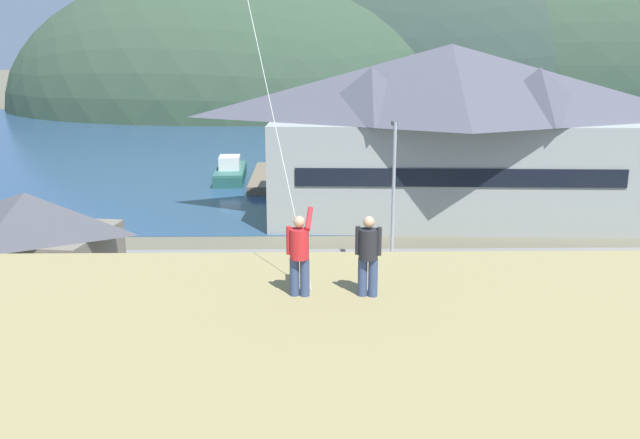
% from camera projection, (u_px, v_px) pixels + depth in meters
% --- Properties ---
extents(ground_plane, '(600.00, 600.00, 0.00)m').
position_uv_depth(ground_plane, '(350.00, 377.00, 23.73)').
color(ground_plane, '#66604C').
extents(parking_lot_pad, '(40.00, 20.00, 0.10)m').
position_uv_depth(parking_lot_pad, '(343.00, 319.00, 28.56)').
color(parking_lot_pad, gray).
rests_on(parking_lot_pad, ground).
extents(bay_water, '(360.00, 84.00, 0.03)m').
position_uv_depth(bay_water, '(320.00, 141.00, 81.80)').
color(bay_water, navy).
rests_on(bay_water, ground).
extents(far_hill_west_ridge, '(88.85, 70.97, 52.64)m').
position_uv_depth(far_hill_west_ridge, '(250.00, 105.00, 130.32)').
color(far_hill_west_ridge, '#334733').
rests_on(far_hill_west_ridge, ground).
extents(far_hill_east_peak, '(113.77, 66.73, 69.12)m').
position_uv_depth(far_hill_east_peak, '(328.00, 102.00, 137.47)').
color(far_hill_east_peak, '#2D3D33').
rests_on(far_hill_east_peak, ground).
extents(harbor_lodge, '(25.04, 12.63, 11.37)m').
position_uv_depth(harbor_lodge, '(449.00, 127.00, 44.46)').
color(harbor_lodge, '#999E99').
rests_on(harbor_lodge, ground).
extents(storage_shed_near_lot, '(7.66, 6.26, 5.31)m').
position_uv_depth(storage_shed_near_lot, '(30.00, 251.00, 28.94)').
color(storage_shed_near_lot, '#756B5B').
rests_on(storage_shed_near_lot, ground).
extents(wharf_dock, '(3.20, 11.43, 0.70)m').
position_uv_depth(wharf_dock, '(271.00, 178.00, 57.41)').
color(wharf_dock, '#70604C').
rests_on(wharf_dock, ground).
extents(moored_boat_wharfside, '(2.81, 7.76, 2.16)m').
position_uv_depth(moored_boat_wharfside, '(230.00, 172.00, 58.01)').
color(moored_boat_wharfside, '#23564C').
rests_on(moored_boat_wharfside, ground).
extents(parked_car_back_row_left, '(4.32, 2.31, 1.82)m').
position_uv_depth(parked_car_back_row_left, '(226.00, 347.00, 23.60)').
color(parked_car_back_row_left, black).
rests_on(parked_car_back_row_left, parking_lot_pad).
extents(parked_car_front_row_silver, '(4.30, 2.25, 1.82)m').
position_uv_depth(parked_car_front_row_silver, '(290.00, 279.00, 30.45)').
color(parked_car_front_row_silver, '#236633').
rests_on(parked_car_front_row_silver, parking_lot_pad).
extents(parked_car_front_row_red, '(4.21, 2.07, 1.82)m').
position_uv_depth(parked_car_front_row_red, '(510.00, 344.00, 23.84)').
color(parked_car_front_row_red, silver).
rests_on(parked_car_front_row_red, parking_lot_pad).
extents(parked_car_mid_row_far, '(4.24, 2.14, 1.82)m').
position_uv_depth(parked_car_mid_row_far, '(3.00, 357.00, 22.83)').
color(parked_car_mid_row_far, '#9EA3A8').
rests_on(parked_car_mid_row_far, parking_lot_pad).
extents(parked_car_lone_by_shed, '(4.23, 2.11, 1.82)m').
position_uv_depth(parked_car_lone_by_shed, '(359.00, 330.00, 25.00)').
color(parked_car_lone_by_shed, navy).
rests_on(parked_car_lone_by_shed, parking_lot_pad).
extents(parked_car_mid_row_center, '(4.24, 2.14, 1.82)m').
position_uv_depth(parked_car_mid_row_center, '(580.00, 290.00, 29.05)').
color(parked_car_mid_row_center, '#9EA3A8').
rests_on(parked_car_mid_row_center, parking_lot_pad).
extents(parking_light_pole, '(0.24, 0.78, 7.66)m').
position_uv_depth(parking_light_pole, '(393.00, 190.00, 32.86)').
color(parking_light_pole, '#ADADB2').
rests_on(parking_light_pole, parking_lot_pad).
extents(person_kite_flyer, '(0.57, 0.63, 1.86)m').
position_uv_depth(person_kite_flyer, '(299.00, 252.00, 14.10)').
color(person_kite_flyer, '#384770').
rests_on(person_kite_flyer, grassy_hill_foreground).
extents(person_companion, '(0.54, 0.40, 1.74)m').
position_uv_depth(person_companion, '(368.00, 254.00, 14.08)').
color(person_companion, '#384770').
rests_on(person_companion, grassy_hill_foreground).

